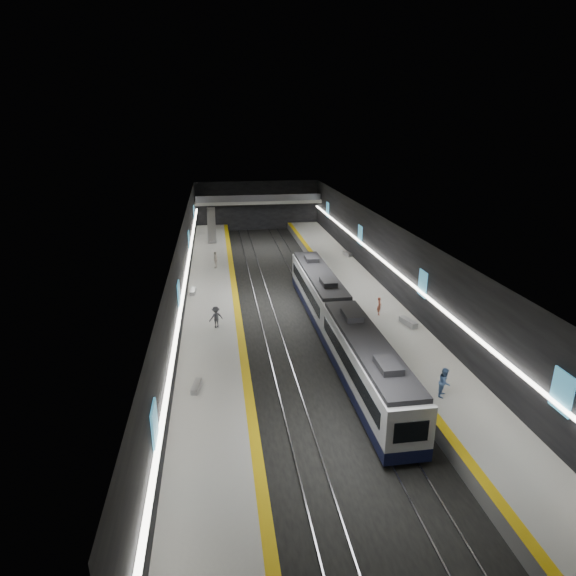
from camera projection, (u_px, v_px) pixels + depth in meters
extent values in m
plane|color=black|center=(290.00, 306.00, 47.46)|extent=(70.00, 70.00, 0.00)
cube|color=beige|center=(290.00, 226.00, 44.80)|extent=(20.00, 70.00, 0.04)
cube|color=black|center=(184.00, 272.00, 44.72)|extent=(0.04, 70.00, 8.00)
cube|color=black|center=(390.00, 263.00, 47.54)|extent=(0.04, 70.00, 8.00)
cube|color=black|center=(257.00, 206.00, 78.78)|extent=(20.00, 0.04, 8.00)
cube|color=slate|center=(213.00, 305.00, 46.23)|extent=(5.00, 70.00, 1.00)
cube|color=#A5A5A0|center=(213.00, 300.00, 46.07)|extent=(5.00, 70.00, 0.02)
cube|color=#DCB10B|center=(236.00, 299.00, 46.37)|extent=(0.60, 70.00, 0.02)
cube|color=slate|center=(364.00, 297.00, 48.35)|extent=(5.00, 70.00, 1.00)
cube|color=#A5A5A0|center=(364.00, 292.00, 48.18)|extent=(5.00, 70.00, 0.02)
cube|color=#DCB10B|center=(342.00, 293.00, 47.86)|extent=(0.60, 70.00, 0.02)
cube|color=gray|center=(257.00, 307.00, 46.98)|extent=(0.08, 70.00, 0.12)
cube|color=gray|center=(272.00, 306.00, 47.19)|extent=(0.08, 70.00, 0.12)
cube|color=gray|center=(308.00, 304.00, 47.69)|extent=(0.08, 70.00, 0.12)
cube|color=gray|center=(322.00, 303.00, 47.89)|extent=(0.08, 70.00, 0.12)
cube|color=black|center=(365.00, 384.00, 32.00)|extent=(2.65, 15.00, 0.80)
cube|color=silver|center=(367.00, 362.00, 31.45)|extent=(2.65, 15.00, 2.50)
cube|color=black|center=(368.00, 342.00, 30.98)|extent=(2.44, 14.25, 0.30)
cube|color=black|center=(367.00, 361.00, 31.43)|extent=(2.69, 13.20, 1.00)
cube|color=black|center=(411.00, 432.00, 24.45)|extent=(1.85, 0.05, 1.20)
cube|color=black|center=(318.00, 303.00, 45.99)|extent=(2.65, 15.00, 0.80)
cube|color=silver|center=(319.00, 287.00, 45.44)|extent=(2.65, 15.00, 2.50)
cube|color=black|center=(319.00, 273.00, 44.98)|extent=(2.44, 14.25, 0.30)
cube|color=black|center=(319.00, 287.00, 45.42)|extent=(2.69, 13.20, 1.00)
cube|color=black|center=(338.00, 318.00, 38.44)|extent=(1.85, 0.05, 1.20)
cube|color=teal|center=(155.00, 428.00, 21.25)|extent=(0.10, 1.50, 2.20)
cube|color=teal|center=(179.00, 296.00, 37.10)|extent=(0.10, 1.50, 2.20)
cube|color=teal|center=(189.00, 241.00, 53.90)|extent=(0.10, 1.50, 2.20)
cube|color=teal|center=(194.00, 213.00, 69.75)|extent=(0.10, 1.50, 2.20)
cube|color=teal|center=(562.00, 392.00, 24.04)|extent=(0.10, 1.50, 2.20)
cube|color=teal|center=(423.00, 284.00, 39.90)|extent=(0.10, 1.50, 2.20)
cube|color=teal|center=(360.00, 235.00, 56.69)|extent=(0.10, 1.50, 2.20)
cube|color=teal|center=(328.00, 210.00, 72.55)|extent=(0.10, 1.50, 2.20)
cube|color=white|center=(186.00, 273.00, 44.82)|extent=(0.25, 68.60, 0.12)
cube|color=white|center=(388.00, 265.00, 47.57)|extent=(0.25, 68.60, 0.12)
cube|color=gray|center=(258.00, 202.00, 76.58)|extent=(20.00, 3.00, 0.50)
cube|color=#47474C|center=(259.00, 198.00, 74.98)|extent=(19.60, 0.08, 1.00)
cube|color=#99999E|center=(212.00, 225.00, 69.69)|extent=(1.20, 7.50, 3.92)
cube|color=#99999E|center=(197.00, 386.00, 30.82)|extent=(0.72, 1.66, 0.39)
cube|color=#99999E|center=(193.00, 291.00, 47.81)|extent=(0.57, 1.69, 0.41)
cube|color=#99999E|center=(408.00, 322.00, 40.47)|extent=(1.01, 2.04, 0.48)
cube|color=#99999E|center=(347.00, 254.00, 61.08)|extent=(0.83, 1.88, 0.44)
imported|color=#BE5F47|center=(379.00, 306.00, 42.38)|extent=(0.54, 0.68, 1.62)
imported|color=#496A9F|center=(445.00, 382.00, 29.84)|extent=(1.14, 1.18, 1.91)
imported|color=silver|center=(216.00, 260.00, 55.76)|extent=(0.67, 1.22, 1.97)
imported|color=#3E3D44|center=(216.00, 317.00, 39.77)|extent=(1.34, 1.06, 1.82)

